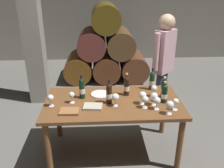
# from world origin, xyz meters

# --- Properties ---
(ground_plane) EXTENTS (14.00, 14.00, 0.00)m
(ground_plane) POSITION_xyz_m (0.00, 0.00, 0.00)
(ground_plane) COLOR #66635E
(cellar_back_wall) EXTENTS (10.00, 0.24, 2.80)m
(cellar_back_wall) POSITION_xyz_m (0.00, 4.20, 1.40)
(cellar_back_wall) COLOR gray
(cellar_back_wall) RESTS_ON ground_plane
(barrel_stack) EXTENTS (1.86, 0.90, 1.69)m
(barrel_stack) POSITION_xyz_m (0.00, 2.60, 0.66)
(barrel_stack) COLOR brown
(barrel_stack) RESTS_ON ground_plane
(stone_pillar) EXTENTS (0.32, 0.32, 2.60)m
(stone_pillar) POSITION_xyz_m (-1.30, 1.60, 1.30)
(stone_pillar) COLOR gray
(stone_pillar) RESTS_ON ground_plane
(dining_table) EXTENTS (1.70, 0.90, 0.76)m
(dining_table) POSITION_xyz_m (0.00, 0.00, 0.67)
(dining_table) COLOR brown
(dining_table) RESTS_ON ground_plane
(wine_bottle_0) EXTENTS (0.07, 0.07, 0.31)m
(wine_bottle_0) POSITION_xyz_m (0.55, 0.33, 0.89)
(wine_bottle_0) COLOR #19381E
(wine_bottle_0) RESTS_ON dining_table
(wine_bottle_1) EXTENTS (0.07, 0.07, 0.28)m
(wine_bottle_1) POSITION_xyz_m (0.66, 0.09, 0.88)
(wine_bottle_1) COLOR black
(wine_bottle_1) RESTS_ON dining_table
(wine_bottle_2) EXTENTS (0.07, 0.07, 0.31)m
(wine_bottle_2) POSITION_xyz_m (-0.05, -0.04, 0.89)
(wine_bottle_2) COLOR black
(wine_bottle_2) RESTS_ON dining_table
(wine_bottle_3) EXTENTS (0.07, 0.07, 0.31)m
(wine_bottle_3) POSITION_xyz_m (0.19, 0.18, 0.89)
(wine_bottle_3) COLOR black
(wine_bottle_3) RESTS_ON dining_table
(wine_bottle_4) EXTENTS (0.07, 0.07, 0.28)m
(wine_bottle_4) POSITION_xyz_m (0.63, -0.05, 0.88)
(wine_bottle_4) COLOR black
(wine_bottle_4) RESTS_ON dining_table
(wine_bottle_5) EXTENTS (0.07, 0.07, 0.32)m
(wine_bottle_5) POSITION_xyz_m (-0.39, 0.12, 0.90)
(wine_bottle_5) COLOR black
(wine_bottle_5) RESTS_ON dining_table
(wine_glass_0) EXTENTS (0.09, 0.09, 0.16)m
(wine_glass_0) POSITION_xyz_m (0.02, -0.11, 0.87)
(wine_glass_0) COLOR white
(wine_glass_0) RESTS_ON dining_table
(wine_glass_1) EXTENTS (0.08, 0.08, 0.15)m
(wine_glass_1) POSITION_xyz_m (0.54, 0.11, 0.87)
(wine_glass_1) COLOR white
(wine_glass_1) RESTS_ON dining_table
(wine_glass_2) EXTENTS (0.07, 0.07, 0.15)m
(wine_glass_2) POSITION_xyz_m (-0.50, -0.01, 0.86)
(wine_glass_2) COLOR white
(wine_glass_2) RESTS_ON dining_table
(wine_glass_3) EXTENTS (0.09, 0.09, 0.16)m
(wine_glass_3) POSITION_xyz_m (0.62, -0.34, 0.87)
(wine_glass_3) COLOR white
(wine_glass_3) RESTS_ON dining_table
(wine_glass_4) EXTENTS (0.09, 0.09, 0.16)m
(wine_glass_4) POSITION_xyz_m (0.35, -0.08, 0.88)
(wine_glass_4) COLOR white
(wine_glass_4) RESTS_ON dining_table
(wine_glass_5) EXTENTS (0.07, 0.07, 0.15)m
(wine_glass_5) POSITION_xyz_m (0.71, -0.25, 0.86)
(wine_glass_5) COLOR white
(wine_glass_5) RESTS_ON dining_table
(wine_glass_6) EXTENTS (0.08, 0.08, 0.15)m
(wine_glass_6) POSITION_xyz_m (0.37, -0.18, 0.87)
(wine_glass_6) COLOR white
(wine_glass_6) RESTS_ON dining_table
(wine_glass_7) EXTENTS (0.09, 0.09, 0.16)m
(wine_glass_7) POSITION_xyz_m (0.49, -0.12, 0.88)
(wine_glass_7) COLOR white
(wine_glass_7) RESTS_ON dining_table
(wine_glass_8) EXTENTS (0.08, 0.08, 0.16)m
(wine_glass_8) POSITION_xyz_m (0.50, -0.22, 0.87)
(wine_glass_8) COLOR white
(wine_glass_8) RESTS_ON dining_table
(wine_glass_9) EXTENTS (0.08, 0.08, 0.15)m
(wine_glass_9) POSITION_xyz_m (-0.75, -0.08, 0.87)
(wine_glass_9) COLOR white
(wine_glass_9) RESTS_ON dining_table
(tasting_notebook) EXTENTS (0.23, 0.17, 0.03)m
(tasting_notebook) POSITION_xyz_m (-0.51, -0.24, 0.77)
(tasting_notebook) COLOR #936038
(tasting_notebook) RESTS_ON dining_table
(leather_ledger) EXTENTS (0.24, 0.18, 0.03)m
(leather_ledger) POSITION_xyz_m (-0.25, -0.14, 0.77)
(leather_ledger) COLOR #B2A893
(leather_ledger) RESTS_ON dining_table
(serving_plate) EXTENTS (0.24, 0.24, 0.01)m
(serving_plate) POSITION_xyz_m (-0.16, 0.20, 0.77)
(serving_plate) COLOR white
(serving_plate) RESTS_ON dining_table
(sommelier_presenting) EXTENTS (0.38, 0.36, 1.72)m
(sommelier_presenting) POSITION_xyz_m (0.81, 0.75, 1.04)
(sommelier_presenting) COLOR #383842
(sommelier_presenting) RESTS_ON ground_plane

